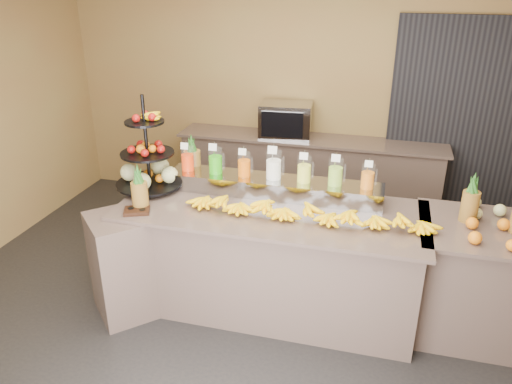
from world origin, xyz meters
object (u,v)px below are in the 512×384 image
at_px(pitcher_tray, 273,187).
at_px(oven_warmer, 286,120).
at_px(banana_heap, 308,209).
at_px(right_fruit_pile, 492,223).
at_px(condiment_caddy, 137,211).
at_px(fruit_stand, 152,166).

relative_size(pitcher_tray, oven_warmer, 3.16).
height_order(banana_heap, right_fruit_pile, right_fruit_pile).
relative_size(pitcher_tray, condiment_caddy, 9.31).
bearing_deg(fruit_stand, oven_warmer, 50.25).
xyz_separation_m(fruit_stand, right_fruit_pile, (2.76, -0.11, -0.14)).
height_order(condiment_caddy, oven_warmer, oven_warmer).
height_order(right_fruit_pile, oven_warmer, oven_warmer).
height_order(banana_heap, fruit_stand, fruit_stand).
relative_size(banana_heap, oven_warmer, 3.37).
height_order(banana_heap, condiment_caddy, banana_heap).
bearing_deg(pitcher_tray, fruit_stand, -172.58).
xyz_separation_m(right_fruit_pile, oven_warmer, (-1.95, 1.91, 0.12)).
xyz_separation_m(banana_heap, condiment_caddy, (-1.33, -0.26, -0.06)).
xyz_separation_m(pitcher_tray, right_fruit_pile, (1.71, -0.24, 0.00)).
height_order(fruit_stand, right_fruit_pile, fruit_stand).
distance_m(condiment_caddy, right_fruit_pile, 2.71).
xyz_separation_m(banana_heap, oven_warmer, (-0.60, 2.04, 0.12)).
bearing_deg(pitcher_tray, banana_heap, -45.64).
distance_m(banana_heap, right_fruit_pile, 1.35).
distance_m(fruit_stand, condiment_caddy, 0.53).
xyz_separation_m(pitcher_tray, fruit_stand, (-1.06, -0.14, 0.14)).
bearing_deg(oven_warmer, fruit_stand, -118.85).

